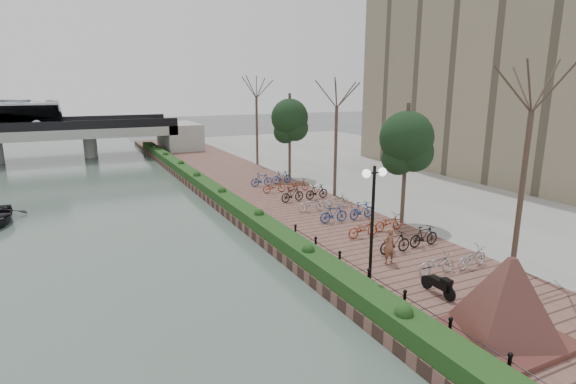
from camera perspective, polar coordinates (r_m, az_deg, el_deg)
ground at (r=14.81m, az=12.64°, el=-19.07°), size 220.00×220.00×0.00m
promenade at (r=30.63m, az=-1.95°, el=-1.06°), size 8.00×75.00×0.50m
inland_pavement at (r=39.77m, az=19.59°, el=1.52°), size 24.00×75.00×0.50m
hedge at (r=31.64m, az=-9.45°, el=0.26°), size 1.10×56.00×0.60m
chain_fence at (r=16.55m, az=12.28°, el=-12.06°), size 0.10×14.10×0.70m
granite_monument at (r=14.99m, az=26.18°, el=-12.00°), size 4.46×4.46×2.55m
lamppost at (r=16.68m, az=10.77°, el=-0.95°), size 1.02×0.32×4.56m
motorcycle at (r=17.34m, az=18.52°, el=-10.96°), size 0.45×1.37×0.85m
pedestrian at (r=19.54m, az=12.71°, el=-6.66°), size 0.58×0.38×1.58m
bicycle_parking at (r=26.28m, az=6.14°, el=-1.94°), size 2.40×19.89×1.00m
street_trees at (r=27.80m, az=9.70°, el=4.51°), size 3.20×37.12×6.80m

